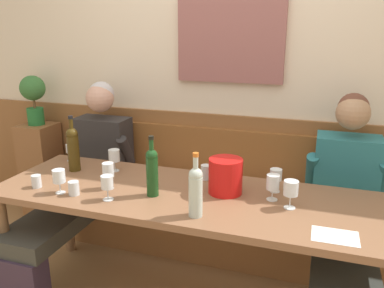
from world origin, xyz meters
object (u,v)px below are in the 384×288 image
water_tumbler_left (206,172)px  potted_plant (33,95)px  wall_bench (215,218)px  wine_glass_center_front (114,156)px  wine_glass_by_bottle (291,189)px  wine_glass_center_rear (273,184)px  wine_glass_left_end (59,177)px  water_tumbler_center (74,188)px  person_center_right_seat (345,210)px  wine_bottle_green_tall (73,148)px  water_tumbler_right (36,181)px  wine_bottle_amber_mid (196,190)px  ice_bucket (225,176)px  wine_bottle_clear_water (152,170)px  wine_glass_near_bucket (71,149)px  dining_table (187,207)px  wine_glass_mid_right (107,183)px  wine_glass_mid_left (276,176)px  wine_glass_right_end (108,171)px  person_left_seat (83,176)px

water_tumbler_left → potted_plant: bearing=165.0°
wall_bench → wine_glass_center_front: bearing=-141.7°
wine_glass_by_bottle → wine_glass_center_rear: size_ratio=1.04×
wine_glass_left_end → water_tumbler_center: (0.09, 0.00, -0.06)m
wine_glass_left_end → water_tumbler_left: (0.74, 0.48, -0.05)m
person_center_right_seat → wine_bottle_green_tall: size_ratio=3.44×
water_tumbler_right → wine_bottle_amber_mid: bearing=-2.9°
ice_bucket → water_tumbler_left: bearing=134.8°
wine_bottle_clear_water → wine_glass_near_bucket: bearing=155.0°
wine_glass_left_end → water_tumbler_right: wine_glass_left_end is taller
wine_glass_by_bottle → water_tumbler_right: wine_glass_by_bottle is taller
person_center_right_seat → wine_glass_by_bottle: bearing=-131.7°
wine_glass_by_bottle → potted_plant: bearing=162.2°
dining_table → wine_glass_center_front: 0.64m
ice_bucket → wine_glass_mid_right: bearing=-152.8°
wine_glass_mid_left → wine_glass_center_front: bearing=179.5°
wine_glass_right_end → wine_glass_mid_left: (0.94, 0.27, -0.01)m
person_left_seat → wine_bottle_amber_mid: size_ratio=3.81×
wine_glass_center_front → wine_glass_center_rear: bearing=-7.0°
wine_bottle_clear_water → wine_glass_left_end: (-0.52, -0.14, -0.05)m
wine_glass_near_bucket → wine_glass_center_rear: wine_glass_center_rear is taller
wine_bottle_amber_mid → wine_bottle_clear_water: bearing=152.0°
wine_glass_near_bucket → wine_glass_mid_right: wine_glass_mid_right is taller
wine_glass_center_rear → wine_glass_left_end: bearing=-165.9°
wall_bench → person_center_right_seat: (0.89, -0.32, 0.36)m
wine_bottle_clear_water → potted_plant: (-1.42, 0.78, 0.23)m
wine_glass_center_front → wine_glass_by_bottle: 1.18m
person_left_seat → person_center_right_seat: (1.81, 0.01, 0.00)m
dining_table → person_center_right_seat: bearing=20.7°
wall_bench → person_left_seat: 1.05m
dining_table → person_left_seat: (-0.93, 0.33, -0.04)m
ice_bucket → water_tumbler_center: bearing=-159.4°
potted_plant → water_tumbler_left: bearing=-15.0°
wall_bench → wine_glass_mid_left: bearing=-44.2°
wine_bottle_green_tall → wine_glass_center_front: 0.28m
dining_table → wine_bottle_clear_water: (-0.18, -0.09, 0.23)m
person_left_seat → ice_bucket: 1.18m
wall_bench → ice_bucket: size_ratio=12.65×
wine_glass_near_bucket → wine_glass_mid_right: 0.79m
ice_bucket → potted_plant: bearing=161.4°
person_left_seat → wine_bottle_green_tall: 0.36m
wine_glass_mid_left → water_tumbler_center: 1.17m
person_center_right_seat → wine_glass_left_end: size_ratio=9.02×
person_center_right_seat → ice_bucket: bearing=-159.7°
wall_bench → wine_bottle_green_tall: wine_bottle_green_tall is taller
ice_bucket → wine_glass_left_end: (-0.91, -0.31, -0.01)m
wine_glass_near_bucket → wall_bench: bearing=20.5°
wine_bottle_green_tall → wine_glass_mid_right: wine_bottle_green_tall is taller
wine_glass_near_bucket → person_left_seat: bearing=32.4°
person_center_right_seat → wall_bench: bearing=160.1°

